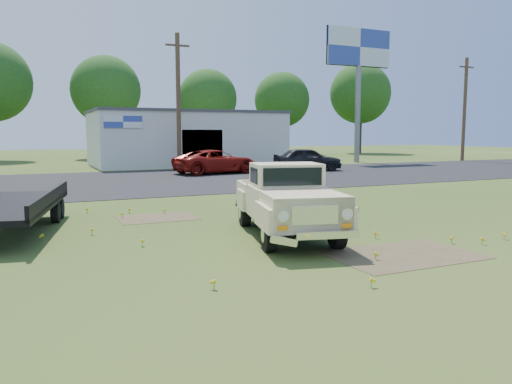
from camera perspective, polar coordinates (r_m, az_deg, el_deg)
ground at (r=12.30m, az=1.81°, el=-4.85°), size 140.00×140.00×0.00m
asphalt_lot at (r=26.45m, az=-12.86°, el=1.23°), size 90.00×14.00×0.02m
dirt_patch_a at (r=10.68m, az=16.45°, el=-6.92°), size 3.00×2.00×0.01m
dirt_patch_b at (r=14.89m, az=-11.22°, el=-2.94°), size 2.20×1.60×0.01m
commercial_building at (r=39.45m, az=-7.99°, el=6.17°), size 14.20×8.20×4.15m
billboard at (r=43.52m, az=11.65°, el=14.65°), size 6.10×0.45×11.05m
utility_pole_mid at (r=34.16m, az=-8.86°, el=10.26°), size 1.60×0.30×9.00m
utility_pole_east at (r=48.28m, az=22.73°, el=8.78°), size 1.60×0.30×9.00m
treeline_d at (r=51.98m, az=-16.79°, el=11.06°), size 6.72×6.72×10.00m
treeline_e at (r=52.85m, az=-5.54°, el=10.55°), size 6.08×6.08×9.04m
treeline_f at (r=59.14m, az=2.98°, el=10.48°), size 6.40×6.40×9.52m
treeline_g at (r=63.24m, az=11.83°, el=10.97°), size 7.36×7.36×10.95m
vintage_pickup_truck at (r=11.97m, az=3.45°, el=-0.89°), size 2.99×5.18×1.77m
flatbed_trailer at (r=13.74m, az=-26.33°, el=-0.91°), size 3.13×6.20×1.61m
red_pickup at (r=30.52m, az=-4.61°, el=3.45°), size 5.48×3.17×1.44m
dark_sedan at (r=32.74m, az=5.89°, el=3.73°), size 4.72×2.71×1.51m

